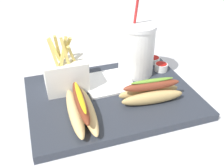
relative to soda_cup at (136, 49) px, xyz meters
The scene contains 9 objects.
ground_plane 0.17m from the soda_cup, 40.17° to the left, with size 2.40×2.40×0.02m, color silver.
food_tray 0.15m from the soda_cup, 40.17° to the left, with size 0.42×0.31×0.02m, color #2D333D.
soda_cup is the anchor object (origin of this frame).
fries_basket 0.21m from the soda_cup, ahead, with size 0.11×0.09×0.15m.
hot_dog_1 0.15m from the soda_cup, 82.80° to the left, with size 0.16×0.06×0.06m.
hot_dog_2 0.25m from the soda_cup, 37.48° to the left, with size 0.07×0.18×0.06m.
ketchup_cup_1 0.10m from the soda_cup, behind, with size 0.04×0.04×0.02m.
ketchup_cup_2 0.11m from the soda_cup, 152.50° to the right, with size 0.04×0.04×0.02m.
napkin_stack 0.12m from the soda_cup, 18.43° to the left, with size 0.13×0.12×0.01m, color white.
Camera 1 is at (0.18, 0.54, 0.41)m, focal length 43.23 mm.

